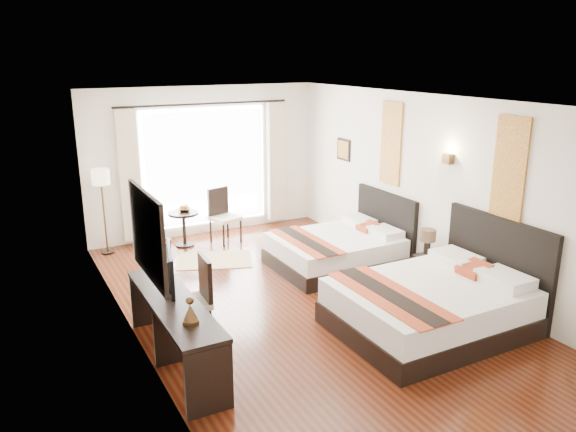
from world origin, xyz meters
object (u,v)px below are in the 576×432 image
vase (443,254)px  side_table (184,229)px  fruit_bowl (184,210)px  window_chair (225,226)px  nightstand (431,272)px  bed_far (340,248)px  console_desk (175,332)px  desk_chair (192,315)px  bed_near (435,303)px  floor_lamp (101,183)px  television (163,269)px  table_lamp (428,237)px

vase → side_table: size_ratio=0.20×
fruit_bowl → window_chair: 0.80m
nightstand → window_chair: (-1.95, 3.35, 0.08)m
bed_far → window_chair: 2.34m
nightstand → console_desk: 4.03m
nightstand → window_chair: size_ratio=0.47×
vase → desk_chair: desk_chair is taller
vase → bed_near: bearing=-137.1°
nightstand → bed_near: bearing=-130.1°
bed_near → desk_chair: bearing=157.4°
console_desk → bed_far: bearing=26.8°
desk_chair → floor_lamp: size_ratio=0.69×
console_desk → desk_chair: bearing=52.1°
television → vase: bearing=-79.4°
window_chair → desk_chair: bearing=-43.7°
bed_far → vase: bed_far is taller
bed_far → vase: bearing=-63.5°
nightstand → television: bearing=178.8°
television → window_chair: bearing=-17.6°
television → side_table: (1.32, 3.43, -0.67)m
nightstand → side_table: size_ratio=0.75×
television → fruit_bowl: 3.74m
nightstand → television: 4.07m
television → desk_chair: 0.75m
table_lamp → vase: (0.07, -0.27, -0.19)m
table_lamp → window_chair: bearing=120.3°
television → fruit_bowl: television is taller
fruit_bowl → console_desk: bearing=-109.7°
floor_lamp → desk_chair: bearing=-85.2°
vase → desk_chair: size_ratio=0.12×
floor_lamp → fruit_bowl: 1.50m
vase → floor_lamp: bearing=135.4°
desk_chair → television: bearing=10.7°
bed_far → table_lamp: bearing=-61.3°
console_desk → desk_chair: desk_chair is taller
television → side_table: television is taller
bed_far → television: television is taller
floor_lamp → window_chair: size_ratio=1.49×
side_table → television: bearing=-111.1°
bed_far → window_chair: size_ratio=2.01×
vase → floor_lamp: size_ratio=0.09×
vase → window_chair: size_ratio=0.13×
window_chair → console_desk: bearing=-44.9°
table_lamp → television: bearing=179.9°
console_desk → fruit_bowl: console_desk is taller
table_lamp → side_table: 4.35m
television → floor_lamp: bearing=14.4°
bed_near → window_chair: size_ratio=2.32×
bed_far → television: size_ratio=2.46×
table_lamp → desk_chair: 3.67m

